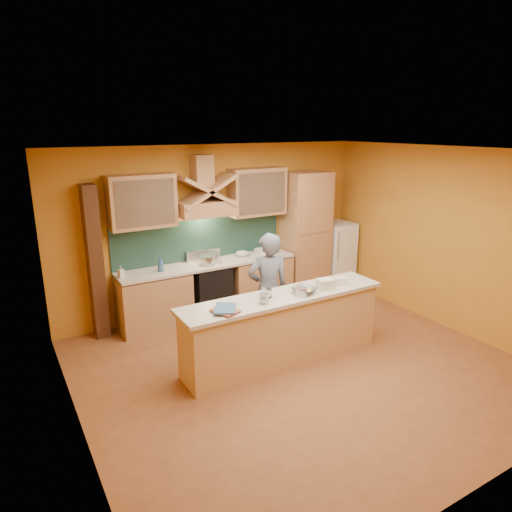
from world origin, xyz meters
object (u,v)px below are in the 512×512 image
person (268,290)px  mixing_bowl (305,290)px  kitchen_scale (302,293)px  stove (209,290)px  fridge (335,256)px

person → mixing_bowl: bearing=121.4°
kitchen_scale → mixing_bowl: kitchen_scale is taller
stove → mixing_bowl: (0.49, -1.98, 0.53)m
stove → kitchen_scale: bearing=-79.7°
fridge → kitchen_scale: 3.12m
fridge → kitchen_scale: bearing=-138.5°
fridge → kitchen_scale: size_ratio=11.39×
kitchen_scale → mixing_bowl: bearing=14.1°
person → kitchen_scale: bearing=110.4°
mixing_bowl → fridge: bearing=41.8°
person → kitchen_scale: size_ratio=14.60×
stove → mixing_bowl: 2.10m
stove → kitchen_scale: (0.38, -2.06, 0.54)m
fridge → person: bearing=-150.3°
stove → kitchen_scale: size_ratio=7.88×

